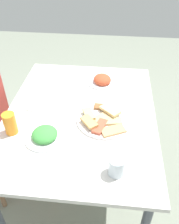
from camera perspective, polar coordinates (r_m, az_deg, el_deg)
ground_plane at (r=1.96m, az=-1.64°, el=-16.45°), size 6.00×6.00×0.00m
dining_table at (r=1.48m, az=-2.08°, el=-2.45°), size 1.13×0.87×0.71m
pide_platter at (r=1.37m, az=3.31°, el=-1.79°), size 0.31×0.31×0.05m
salad_plate_greens at (r=1.28m, az=-10.42°, el=-5.33°), size 0.21×0.21×0.06m
salad_plate_rice at (r=1.69m, az=3.01°, el=7.39°), size 0.19×0.19×0.07m
soda_can at (r=1.33m, az=-18.09°, el=-2.56°), size 0.07×0.07×0.12m
drinking_glass at (r=1.10m, az=6.38°, el=-12.46°), size 0.08×0.08×0.09m
paper_napkin at (r=1.56m, az=-14.11°, el=2.28°), size 0.14×0.14×0.00m
fork at (r=1.55m, az=-13.51°, el=2.36°), size 0.18×0.07×0.00m
spoon at (r=1.56m, az=-14.76°, el=2.43°), size 0.18×0.09×0.00m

